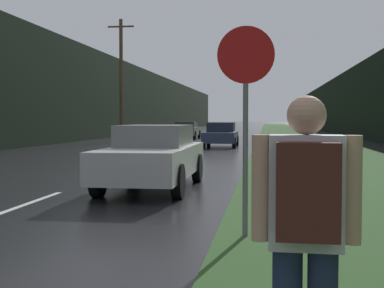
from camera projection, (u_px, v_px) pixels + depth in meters
name	position (u px, v px, depth m)	size (l,w,h in m)	color
grass_verge	(298.00, 140.00, 40.00)	(6.00, 240.00, 0.02)	#2D5123
lane_stripe_b	(29.00, 203.00, 9.97)	(0.12, 3.00, 0.01)	silver
lane_stripe_c	(126.00, 169.00, 16.90)	(0.12, 3.00, 0.01)	silver
lane_stripe_d	(167.00, 154.00, 23.82)	(0.12, 3.00, 0.01)	silver
lane_stripe_e	(189.00, 146.00, 30.75)	(0.12, 3.00, 0.01)	silver
treeline_far_side	(120.00, 99.00, 51.99)	(2.00, 140.00, 6.98)	black
treeline_near_side	(358.00, 103.00, 48.92)	(2.00, 140.00, 6.07)	black
utility_pole_far	(121.00, 79.00, 36.37)	(1.80, 0.24, 8.34)	#4C3823
stop_sign	(246.00, 105.00, 7.04)	(0.76, 0.07, 2.80)	slate
hitchhiker_with_backpack	(306.00, 229.00, 2.89)	(0.59, 0.42, 1.71)	#1E2847
car_passing_near	(153.00, 156.00, 12.10)	(1.83, 4.76, 1.44)	#BCBCBC
car_passing_far	(221.00, 135.00, 30.04)	(1.86, 4.17, 1.38)	#2D3856
car_oncoming	(186.00, 130.00, 42.16)	(1.88, 4.43, 1.36)	#4C514C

